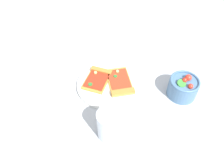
% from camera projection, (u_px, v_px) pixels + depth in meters
% --- Properties ---
extents(ground_plane, '(2.40, 2.40, 0.00)m').
position_uv_depth(ground_plane, '(112.00, 87.00, 0.87)').
color(ground_plane, '#B2B7BC').
rests_on(ground_plane, ground).
extents(plate, '(0.24, 0.24, 0.01)m').
position_uv_depth(plate, '(108.00, 85.00, 0.87)').
color(plate, silver).
rests_on(plate, ground_plane).
extents(pizza_slice_near, '(0.12, 0.09, 0.02)m').
position_uv_depth(pizza_slice_near, '(98.00, 78.00, 0.88)').
color(pizza_slice_near, gold).
rests_on(pizza_slice_near, plate).
extents(pizza_slice_far, '(0.17, 0.14, 0.02)m').
position_uv_depth(pizza_slice_far, '(120.00, 83.00, 0.86)').
color(pizza_slice_far, gold).
rests_on(pizza_slice_far, plate).
extents(salad_bowl, '(0.11, 0.11, 0.09)m').
position_uv_depth(salad_bowl, '(183.00, 87.00, 0.82)').
color(salad_bowl, '#4C7299').
rests_on(salad_bowl, ground_plane).
extents(soda_glass, '(0.07, 0.07, 0.11)m').
position_uv_depth(soda_glass, '(109.00, 125.00, 0.70)').
color(soda_glass, silver).
rests_on(soda_glass, ground_plane).
extents(paper_napkin, '(0.17, 0.18, 0.00)m').
position_uv_depth(paper_napkin, '(60.00, 55.00, 1.00)').
color(paper_napkin, white).
rests_on(paper_napkin, ground_plane).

